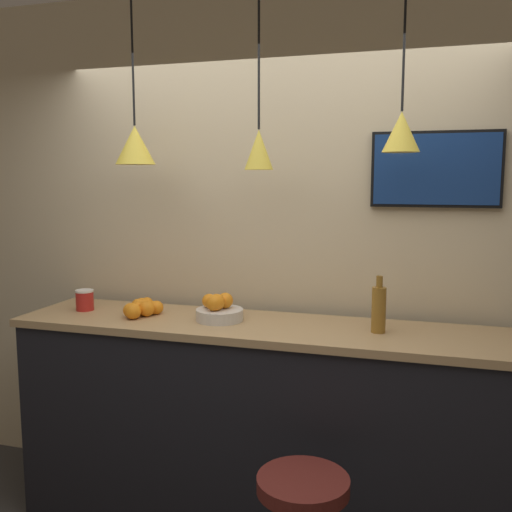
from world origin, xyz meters
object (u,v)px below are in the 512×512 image
(juice_bottle, at_px, (379,309))
(spread_jar, at_px, (85,300))
(mounted_tv, at_px, (436,169))
(fruit_bowl, at_px, (219,310))

(juice_bottle, xyz_separation_m, spread_jar, (-1.63, 0.00, -0.06))
(spread_jar, relative_size, mounted_tv, 0.18)
(juice_bottle, relative_size, mounted_tv, 0.43)
(fruit_bowl, xyz_separation_m, juice_bottle, (0.82, 0.00, 0.06))
(fruit_bowl, relative_size, mounted_tv, 0.38)
(spread_jar, bearing_deg, juice_bottle, 0.00)
(juice_bottle, bearing_deg, mounted_tv, 54.82)
(juice_bottle, xyz_separation_m, mounted_tv, (0.24, 0.34, 0.67))
(fruit_bowl, xyz_separation_m, mounted_tv, (1.06, 0.34, 0.73))
(fruit_bowl, distance_m, mounted_tv, 1.33)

